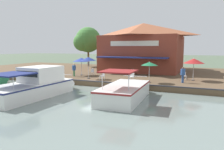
# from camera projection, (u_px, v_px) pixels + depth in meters

# --- Properties ---
(ground_plane) EXTENTS (220.00, 220.00, 0.00)m
(ground_plane) POSITION_uv_depth(u_px,v_px,m) (94.00, 87.00, 23.26)
(ground_plane) COLOR #4C5B47
(quay_deck) EXTENTS (22.00, 56.00, 0.60)m
(quay_deck) POSITION_uv_depth(u_px,v_px,m) (128.00, 73.00, 33.24)
(quay_deck) COLOR brown
(quay_deck) RESTS_ON ground
(quay_edge_fender) EXTENTS (0.20, 50.40, 0.10)m
(quay_edge_fender) POSITION_uv_depth(u_px,v_px,m) (95.00, 81.00, 23.27)
(quay_edge_fender) COLOR #2D2D33
(quay_edge_fender) RESTS_ON quay_deck
(waterfront_restaurant) EXTENTS (11.78, 12.04, 7.41)m
(waterfront_restaurant) POSITION_uv_depth(u_px,v_px,m) (143.00, 47.00, 34.43)
(waterfront_restaurant) COLOR brown
(waterfront_restaurant) RESTS_ON quay_deck
(patio_umbrella_mid_patio_left) EXTENTS (1.86, 1.86, 2.57)m
(patio_umbrella_mid_patio_left) POSITION_uv_depth(u_px,v_px,m) (88.00, 59.00, 25.37)
(patio_umbrella_mid_patio_left) COLOR #B7B7B7
(patio_umbrella_mid_patio_left) RESTS_ON quay_deck
(patio_umbrella_by_entrance) EXTENTS (2.23, 2.23, 2.33)m
(patio_umbrella_by_entrance) POSITION_uv_depth(u_px,v_px,m) (81.00, 60.00, 28.50)
(patio_umbrella_by_entrance) COLOR #B7B7B7
(patio_umbrella_by_entrance) RESTS_ON quay_deck
(patio_umbrella_back_row) EXTENTS (1.71, 1.71, 2.18)m
(patio_umbrella_back_row) POSITION_uv_depth(u_px,v_px,m) (149.00, 64.00, 22.49)
(patio_umbrella_back_row) COLOR #B7B7B7
(patio_umbrella_back_row) RESTS_ON quay_deck
(patio_umbrella_far_corner) EXTENTS (2.25, 2.25, 2.48)m
(patio_umbrella_far_corner) POSITION_uv_depth(u_px,v_px,m) (194.00, 61.00, 23.93)
(patio_umbrella_far_corner) COLOR #B7B7B7
(patio_umbrella_far_corner) RESTS_ON quay_deck
(cafe_chair_facing_river) EXTENTS (0.55, 0.55, 0.85)m
(cafe_chair_facing_river) POSITION_uv_depth(u_px,v_px,m) (62.00, 74.00, 26.37)
(cafe_chair_facing_river) COLOR white
(cafe_chair_facing_river) RESTS_ON quay_deck
(cafe_chair_back_row_seat) EXTENTS (0.51, 0.51, 0.85)m
(cafe_chair_back_row_seat) POSITION_uv_depth(u_px,v_px,m) (92.00, 71.00, 28.96)
(cafe_chair_back_row_seat) COLOR white
(cafe_chair_back_row_seat) RESTS_ON quay_deck
(cafe_chair_under_first_umbrella) EXTENTS (0.57, 0.57, 0.85)m
(cafe_chair_under_first_umbrella) POSITION_uv_depth(u_px,v_px,m) (184.00, 75.00, 24.76)
(cafe_chair_under_first_umbrella) COLOR white
(cafe_chair_under_first_umbrella) RESTS_ON quay_deck
(cafe_chair_beside_entrance) EXTENTS (0.45, 0.45, 0.85)m
(cafe_chair_beside_entrance) POSITION_uv_depth(u_px,v_px,m) (132.00, 72.00, 27.92)
(cafe_chair_beside_entrance) COLOR white
(cafe_chair_beside_entrance) RESTS_ON quay_deck
(cafe_chair_far_corner_seat) EXTENTS (0.47, 0.47, 0.85)m
(cafe_chair_far_corner_seat) POSITION_uv_depth(u_px,v_px,m) (132.00, 76.00, 23.95)
(cafe_chair_far_corner_seat) COLOR white
(cafe_chair_far_corner_seat) RESTS_ON quay_deck
(cafe_chair_mid_patio) EXTENTS (0.58, 0.58, 0.85)m
(cafe_chair_mid_patio) POSITION_uv_depth(u_px,v_px,m) (102.00, 76.00, 24.65)
(cafe_chair_mid_patio) COLOR white
(cafe_chair_mid_patio) RESTS_ON quay_deck
(person_near_entrance) EXTENTS (0.47, 0.47, 1.66)m
(person_near_entrance) POSITION_uv_depth(u_px,v_px,m) (183.00, 73.00, 22.47)
(person_near_entrance) COLOR #2D5193
(person_near_entrance) RESTS_ON quay_deck
(person_at_quay_edge) EXTENTS (0.45, 0.45, 1.61)m
(person_at_quay_edge) POSITION_uv_depth(u_px,v_px,m) (74.00, 68.00, 27.54)
(person_at_quay_edge) COLOR #337547
(person_at_quay_edge) RESTS_ON quay_deck
(motorboat_outer_channel) EXTENTS (9.08, 3.55, 2.49)m
(motorboat_outer_channel) POSITION_uv_depth(u_px,v_px,m) (38.00, 85.00, 19.05)
(motorboat_outer_channel) COLOR white
(motorboat_outer_channel) RESTS_ON river_water
(motorboat_distant_upstream) EXTENTS (7.66, 3.16, 2.51)m
(motorboat_distant_upstream) POSITION_uv_depth(u_px,v_px,m) (127.00, 90.00, 17.82)
(motorboat_distant_upstream) COLOR white
(motorboat_distant_upstream) RESTS_ON river_water
(tree_upstream_bank) EXTENTS (5.11, 4.87, 7.56)m
(tree_upstream_bank) POSITION_uv_depth(u_px,v_px,m) (87.00, 40.00, 42.08)
(tree_upstream_bank) COLOR brown
(tree_upstream_bank) RESTS_ON quay_deck
(tree_behind_restaurant) EXTENTS (3.78, 3.60, 6.23)m
(tree_behind_restaurant) POSITION_uv_depth(u_px,v_px,m) (170.00, 44.00, 38.33)
(tree_behind_restaurant) COLOR brown
(tree_behind_restaurant) RESTS_ON quay_deck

